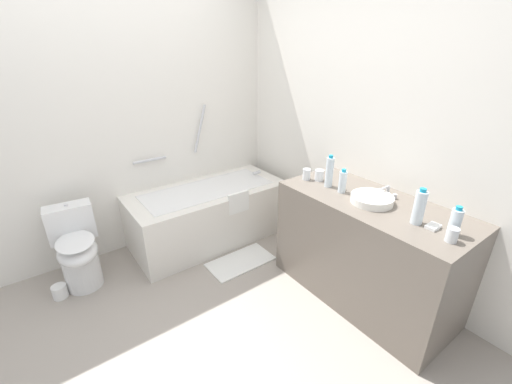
% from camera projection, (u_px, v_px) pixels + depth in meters
% --- Properties ---
extents(ground_plane, '(4.17, 4.17, 0.00)m').
position_uv_depth(ground_plane, '(190.00, 328.00, 2.34)').
color(ground_plane, '#9E9389').
extents(wall_back_tiled, '(3.57, 0.10, 2.56)m').
position_uv_depth(wall_back_tiled, '(107.00, 117.00, 2.83)').
color(wall_back_tiled, white).
rests_on(wall_back_tiled, ground_plane).
extents(wall_right_mirror, '(0.10, 3.06, 2.56)m').
position_uv_depth(wall_right_mirror, '(358.00, 121.00, 2.70)').
color(wall_right_mirror, white).
rests_on(wall_right_mirror, ground_plane).
extents(bathtub, '(1.54, 0.71, 1.32)m').
position_uv_depth(bathtub, '(209.00, 212.00, 3.33)').
color(bathtub, silver).
rests_on(bathtub, ground_plane).
extents(toilet, '(0.37, 0.54, 0.68)m').
position_uv_depth(toilet, '(77.00, 250.00, 2.65)').
color(toilet, white).
rests_on(toilet, ground_plane).
extents(vanity_counter, '(0.63, 1.37, 0.83)m').
position_uv_depth(vanity_counter, '(366.00, 250.00, 2.50)').
color(vanity_counter, '#6B6056').
rests_on(vanity_counter, ground_plane).
extents(sink_basin, '(0.29, 0.29, 0.05)m').
position_uv_depth(sink_basin, '(372.00, 199.00, 2.30)').
color(sink_basin, white).
rests_on(sink_basin, vanity_counter).
extents(sink_faucet, '(0.10, 0.15, 0.09)m').
position_uv_depth(sink_faucet, '(387.00, 192.00, 2.39)').
color(sink_faucet, '#B8B8BD').
rests_on(sink_faucet, vanity_counter).
extents(water_bottle_0, '(0.07, 0.07, 0.24)m').
position_uv_depth(water_bottle_0, '(419.00, 207.00, 2.00)').
color(water_bottle_0, silver).
rests_on(water_bottle_0, vanity_counter).
extents(water_bottle_1, '(0.06, 0.06, 0.26)m').
position_uv_depth(water_bottle_1, '(329.00, 172.00, 2.53)').
color(water_bottle_1, silver).
rests_on(water_bottle_1, vanity_counter).
extents(water_bottle_2, '(0.06, 0.06, 0.18)m').
position_uv_depth(water_bottle_2, '(343.00, 182.00, 2.44)').
color(water_bottle_2, silver).
rests_on(water_bottle_2, vanity_counter).
extents(water_bottle_3, '(0.06, 0.06, 0.18)m').
position_uv_depth(water_bottle_3, '(455.00, 222.00, 1.88)').
color(water_bottle_3, silver).
rests_on(water_bottle_3, vanity_counter).
extents(drinking_glass_0, '(0.06, 0.06, 0.09)m').
position_uv_depth(drinking_glass_0, '(307.00, 174.00, 2.69)').
color(drinking_glass_0, white).
rests_on(drinking_glass_0, vanity_counter).
extents(drinking_glass_1, '(0.07, 0.07, 0.09)m').
position_uv_depth(drinking_glass_1, '(319.00, 175.00, 2.67)').
color(drinking_glass_1, white).
rests_on(drinking_glass_1, vanity_counter).
extents(drinking_glass_2, '(0.06, 0.06, 0.08)m').
position_uv_depth(drinking_glass_2, '(452.00, 235.00, 1.83)').
color(drinking_glass_2, white).
rests_on(drinking_glass_2, vanity_counter).
extents(soap_dish, '(0.09, 0.06, 0.02)m').
position_uv_depth(soap_dish, '(433.00, 227.00, 1.98)').
color(soap_dish, white).
rests_on(soap_dish, vanity_counter).
extents(bath_mat, '(0.60, 0.32, 0.01)m').
position_uv_depth(bath_mat, '(241.00, 262.00, 3.05)').
color(bath_mat, white).
rests_on(bath_mat, ground_plane).
extents(toilet_paper_roll, '(0.11, 0.11, 0.11)m').
position_uv_depth(toilet_paper_roll, '(60.00, 292.00, 2.61)').
color(toilet_paper_roll, white).
rests_on(toilet_paper_roll, ground_plane).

